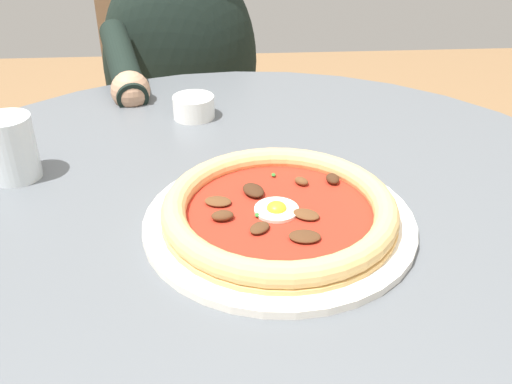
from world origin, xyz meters
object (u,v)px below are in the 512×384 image
Objects in this scene: pizza_on_plate at (279,212)px; ramekin_capers at (194,106)px; dining_table at (251,287)px; cafe_chair_diner at (179,104)px; diner_person at (187,144)px; water_glass at (12,152)px.

pizza_on_plate reaches higher than ramekin_capers.
cafe_chair_diner reaches higher than dining_table.
cafe_chair_diner is (0.88, 0.18, -0.22)m from pizza_on_plate.
cafe_chair_diner is at bearing 11.34° from pizza_on_plate.
diner_person reaches higher than ramekin_capers.
pizza_on_plate is 0.38m from water_glass.
dining_table is at bearing -170.60° from cafe_chair_diner.
diner_person reaches higher than dining_table.
cafe_chair_diner is (0.74, -0.17, -0.24)m from water_glass.
dining_table is 0.96× the size of diner_person.
cafe_chair_diner is (0.55, 0.07, -0.22)m from ramekin_capers.
ramekin_capers is at bearing -173.85° from diner_person.
water_glass reaches higher than dining_table.
dining_table is 1.18× the size of cafe_chair_diner.
ramekin_capers is 0.48m from diner_person.
pizza_on_plate is 3.65× the size of water_glass.
ramekin_capers reaches higher than dining_table.
water_glass is 0.08× the size of diner_person.
diner_person is 1.23× the size of cafe_chair_diner.
dining_table is at bearing -170.46° from diner_person.
pizza_on_plate is 0.79m from diner_person.
water_glass is (0.13, 0.31, 0.15)m from dining_table.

